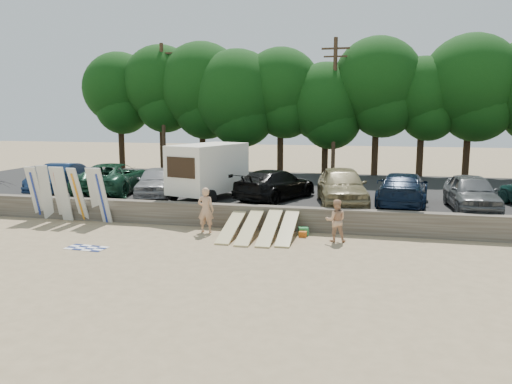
% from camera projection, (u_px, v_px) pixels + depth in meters
% --- Properties ---
extents(ground, '(120.00, 120.00, 0.00)m').
position_uv_depth(ground, '(245.00, 247.00, 18.42)').
color(ground, tan).
rests_on(ground, ground).
extents(seawall, '(44.00, 0.50, 1.00)m').
position_uv_depth(seawall, '(262.00, 217.00, 21.23)').
color(seawall, '#6B6356').
rests_on(seawall, ground).
extents(parking_lot, '(44.00, 14.50, 0.70)m').
position_uv_depth(parking_lot, '(290.00, 193.00, 28.48)').
color(parking_lot, '#282828').
rests_on(parking_lot, ground).
extents(treeline, '(34.03, 6.88, 9.27)m').
position_uv_depth(treeline, '(308.00, 89.00, 34.24)').
color(treeline, '#382616').
rests_on(treeline, parking_lot).
extents(utility_poles, '(25.80, 0.26, 9.00)m').
position_uv_depth(utility_poles, '(334.00, 105.00, 32.54)').
color(utility_poles, '#473321').
rests_on(utility_poles, parking_lot).
extents(box_trailer, '(3.34, 4.65, 2.69)m').
position_uv_depth(box_trailer, '(208.00, 168.00, 24.51)').
color(box_trailer, white).
rests_on(box_trailer, parking_lot).
extents(car_0, '(1.95, 4.61, 1.48)m').
position_uv_depth(car_0, '(59.00, 178.00, 26.91)').
color(car_0, '#15284A').
rests_on(car_0, parking_lot).
extents(car_1, '(3.49, 6.09, 1.60)m').
position_uv_depth(car_1, '(113.00, 178.00, 26.33)').
color(car_1, '#143725').
rests_on(car_1, parking_lot).
extents(car_2, '(2.73, 4.58, 1.46)m').
position_uv_depth(car_2, '(156.00, 181.00, 25.58)').
color(car_2, '#97979C').
rests_on(car_2, parking_lot).
extents(car_3, '(3.93, 5.51, 1.48)m').
position_uv_depth(car_3, '(275.00, 184.00, 24.36)').
color(car_3, black).
rests_on(car_3, parking_lot).
extents(car_4, '(2.89, 5.41, 1.75)m').
position_uv_depth(car_4, '(342.00, 186.00, 22.96)').
color(car_4, '#8F825B').
rests_on(car_4, parking_lot).
extents(car_5, '(2.72, 5.45, 1.52)m').
position_uv_depth(car_5, '(403.00, 189.00, 22.73)').
color(car_5, black).
rests_on(car_5, parking_lot).
extents(car_6, '(1.98, 4.65, 1.57)m').
position_uv_depth(car_6, '(471.00, 193.00, 21.60)').
color(car_6, '#56595B').
rests_on(car_6, parking_lot).
extents(surfboard_upright_0, '(0.59, 0.87, 2.50)m').
position_uv_depth(surfboard_upright_0, '(36.00, 193.00, 22.98)').
color(surfboard_upright_0, silver).
rests_on(surfboard_upright_0, ground).
extents(surfboard_upright_1, '(0.58, 0.62, 2.56)m').
position_uv_depth(surfboard_upright_1, '(46.00, 192.00, 22.92)').
color(surfboard_upright_1, silver).
rests_on(surfboard_upright_1, ground).
extents(surfboard_upright_2, '(0.51, 0.74, 2.53)m').
position_uv_depth(surfboard_upright_2, '(60.00, 194.00, 22.71)').
color(surfboard_upright_2, silver).
rests_on(surfboard_upright_2, ground).
extents(surfboard_upright_3, '(0.53, 0.70, 2.54)m').
position_uv_depth(surfboard_upright_3, '(63.00, 194.00, 22.52)').
color(surfboard_upright_3, silver).
rests_on(surfboard_upright_3, ground).
extents(surfboard_upright_4, '(0.62, 0.89, 2.50)m').
position_uv_depth(surfboard_upright_4, '(78.00, 195.00, 22.45)').
color(surfboard_upright_4, silver).
rests_on(surfboard_upright_4, ground).
extents(surfboard_upright_5, '(0.59, 0.85, 2.51)m').
position_uv_depth(surfboard_upright_5, '(95.00, 195.00, 22.44)').
color(surfboard_upright_5, silver).
rests_on(surfboard_upright_5, ground).
extents(surfboard_upright_6, '(0.61, 0.79, 2.53)m').
position_uv_depth(surfboard_upright_6, '(102.00, 196.00, 22.09)').
color(surfboard_upright_6, silver).
rests_on(surfboard_upright_6, ground).
extents(surfboard_low_0, '(0.56, 2.92, 0.82)m').
position_uv_depth(surfboard_low_0, '(232.00, 226.00, 19.97)').
color(surfboard_low_0, '#D1BF83').
rests_on(surfboard_low_0, ground).
extents(surfboard_low_1, '(0.56, 2.91, 0.87)m').
position_uv_depth(surfboard_low_1, '(250.00, 227.00, 19.69)').
color(surfboard_low_1, '#D1BF83').
rests_on(surfboard_low_1, ground).
extents(surfboard_low_2, '(0.56, 2.89, 0.93)m').
position_uv_depth(surfboard_low_2, '(270.00, 227.00, 19.53)').
color(surfboard_low_2, '#D1BF83').
rests_on(surfboard_low_2, ground).
extents(surfboard_low_3, '(0.56, 2.88, 0.97)m').
position_uv_depth(surfboard_low_3, '(288.00, 227.00, 19.55)').
color(surfboard_low_3, '#D1BF83').
rests_on(surfboard_low_3, ground).
extents(beachgoer_a, '(0.69, 0.46, 1.89)m').
position_uv_depth(beachgoer_a, '(206.00, 210.00, 20.51)').
color(beachgoer_a, tan).
rests_on(beachgoer_a, ground).
extents(beachgoer_b, '(0.87, 0.72, 1.64)m').
position_uv_depth(beachgoer_b, '(336.00, 221.00, 19.07)').
color(beachgoer_b, tan).
rests_on(beachgoer_b, ground).
extents(cooler, '(0.44, 0.38, 0.32)m').
position_uv_depth(cooler, '(303.00, 231.00, 20.17)').
color(cooler, '#28944D').
rests_on(cooler, ground).
extents(gear_bag, '(0.31, 0.26, 0.22)m').
position_uv_depth(gear_bag, '(303.00, 234.00, 19.88)').
color(gear_bag, '#CD6018').
rests_on(gear_bag, ground).
extents(beach_towel, '(1.61, 1.61, 0.00)m').
position_uv_depth(beach_towel, '(86.00, 248.00, 18.25)').
color(beach_towel, white).
rests_on(beach_towel, ground).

